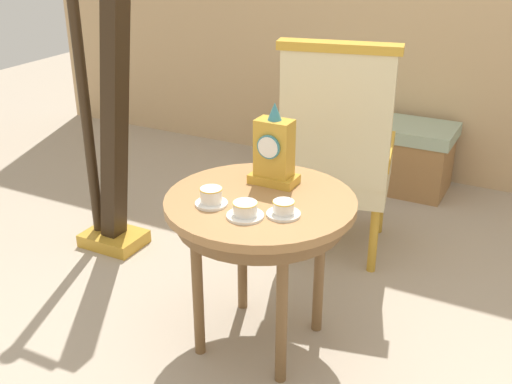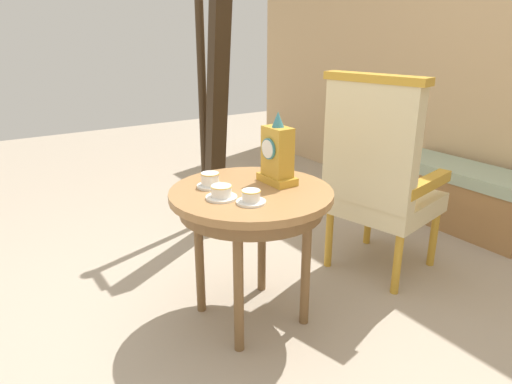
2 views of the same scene
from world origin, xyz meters
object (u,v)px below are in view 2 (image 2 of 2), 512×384
at_px(mantel_clock, 277,155).
at_px(harp, 213,124).
at_px(window_bench, 461,196).
at_px(teacup_left, 210,180).
at_px(armchair, 378,175).
at_px(teacup_right, 221,193).
at_px(teacup_center, 252,197).
at_px(side_table, 251,206).

bearing_deg(mantel_clock, harp, 168.06).
height_order(harp, window_bench, harp).
distance_m(teacup_left, window_bench, 2.05).
height_order(mantel_clock, window_bench, mantel_clock).
distance_m(armchair, window_bench, 1.10).
bearing_deg(teacup_right, window_bench, 94.24).
height_order(teacup_center, window_bench, teacup_center).
relative_size(teacup_right, teacup_center, 1.09).
height_order(teacup_center, armchair, armchair).
bearing_deg(armchair, window_bench, 97.16).
distance_m(teacup_right, teacup_center, 0.14).
distance_m(teacup_center, armchair, 0.93).
xyz_separation_m(teacup_left, armchair, (0.14, 0.96, -0.10)).
relative_size(side_table, harp, 0.40).
bearing_deg(mantel_clock, teacup_right, -82.26).
bearing_deg(teacup_right, armchair, 91.19).
height_order(teacup_left, teacup_center, teacup_left).
height_order(armchair, window_bench, armchair).
height_order(armchair, harp, harp).
height_order(side_table, teacup_right, teacup_right).
bearing_deg(harp, teacup_left, -29.03).
height_order(mantel_clock, harp, harp).
relative_size(side_table, mantel_clock, 2.21).
bearing_deg(teacup_center, mantel_clock, 123.40).
xyz_separation_m(mantel_clock, window_bench, (-0.11, 1.70, -0.58)).
bearing_deg(armchair, teacup_left, -98.33).
bearing_deg(side_table, teacup_right, -81.81).
relative_size(teacup_center, mantel_clock, 0.37).
bearing_deg(window_bench, teacup_right, -85.76).
bearing_deg(teacup_left, side_table, 44.35).
bearing_deg(teacup_left, mantel_clock, 68.01).
relative_size(teacup_left, harp, 0.07).
distance_m(mantel_clock, window_bench, 1.80).
relative_size(harp, window_bench, 1.76).
xyz_separation_m(mantel_clock, armchair, (0.02, 0.67, -0.21)).
height_order(teacup_left, armchair, armchair).
distance_m(side_table, window_bench, 1.90).
bearing_deg(teacup_right, teacup_left, 168.71).
xyz_separation_m(teacup_left, harp, (-0.92, 0.51, 0.06)).
height_order(side_table, armchair, armchair).
distance_m(mantel_clock, harp, 1.06).
bearing_deg(teacup_left, teacup_right, -11.29).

